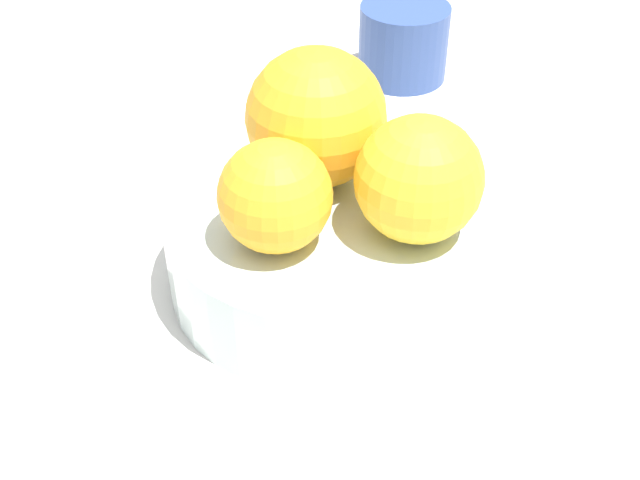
% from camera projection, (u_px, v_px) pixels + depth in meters
% --- Properties ---
extents(ground_plane, '(1.10, 1.10, 0.02)m').
position_uv_depth(ground_plane, '(320.00, 293.00, 0.50)').
color(ground_plane, silver).
extents(fruit_bowl, '(0.18, 0.18, 0.05)m').
position_uv_depth(fruit_bowl, '(320.00, 249.00, 0.47)').
color(fruit_bowl, silver).
rests_on(fruit_bowl, ground_plane).
extents(orange_in_bowl_0, '(0.08, 0.08, 0.08)m').
position_uv_depth(orange_in_bowl_0, '(316.00, 118.00, 0.46)').
color(orange_in_bowl_0, '#F9A823').
rests_on(orange_in_bowl_0, fruit_bowl).
extents(orange_in_bowl_1, '(0.06, 0.06, 0.06)m').
position_uv_depth(orange_in_bowl_1, '(269.00, 193.00, 0.42)').
color(orange_in_bowl_1, '#F9A823').
rests_on(orange_in_bowl_1, fruit_bowl).
extents(orange_in_bowl_2, '(0.07, 0.07, 0.07)m').
position_uv_depth(orange_in_bowl_2, '(419.00, 179.00, 0.42)').
color(orange_in_bowl_2, yellow).
rests_on(orange_in_bowl_2, fruit_bowl).
extents(ceramic_cup, '(0.07, 0.07, 0.06)m').
position_uv_depth(ceramic_cup, '(403.00, 42.00, 0.68)').
color(ceramic_cup, '#334C8C').
rests_on(ceramic_cup, ground_plane).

